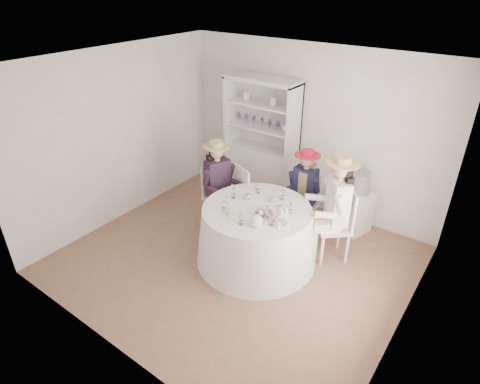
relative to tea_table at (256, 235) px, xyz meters
The scene contains 23 objects.
ground 0.51m from the tea_table, 143.23° to the right, with size 4.50×4.50×0.00m, color brown.
ceiling 2.30m from the tea_table, 143.23° to the right, with size 4.50×4.50×0.00m, color white.
wall_back 2.07m from the tea_table, 97.10° to the left, with size 4.50×4.50×0.00m, color silver.
wall_front 2.37m from the tea_table, 96.00° to the right, with size 4.50×4.50×0.00m, color silver.
wall_left 2.65m from the tea_table, behind, with size 4.50×4.50×0.00m, color silver.
wall_right 2.23m from the tea_table, ahead, with size 4.50×4.50×0.00m, color silver.
tea_table is the anchor object (origin of this frame).
hutch 1.91m from the tea_table, 121.64° to the left, with size 1.45×0.95×2.13m.
side_table 1.73m from the tea_table, 62.30° to the left, with size 0.43×0.43×0.67m, color silver.
hatbox 1.78m from the tea_table, 62.30° to the left, with size 0.34×0.34×0.34m, color black.
guest_left 1.13m from the tea_table, 157.88° to the left, with size 0.59×0.54×1.43m.
guest_mid 1.12m from the tea_table, 81.85° to the left, with size 0.49×0.51×1.35m.
guest_right 1.15m from the tea_table, 40.32° to the left, with size 0.66×0.65×1.56m.
spare_chair 0.89m from the tea_table, 132.64° to the left, with size 0.57×0.57×1.05m.
teacup_a 0.54m from the tea_table, 153.01° to the left, with size 0.09×0.09×0.07m, color white.
teacup_b 0.54m from the tea_table, 77.50° to the left, with size 0.07×0.07×0.07m, color white.
teacup_c 0.55m from the tea_table, 29.96° to the left, with size 0.08×0.08×0.06m, color white.
flower_bowl 0.51m from the tea_table, ahead, with size 0.21×0.21×0.05m, color white.
flower_arrangement 0.55m from the tea_table, 26.01° to the right, with size 0.18×0.18×0.07m.
table_teapot 0.65m from the tea_table, 56.25° to the right, with size 0.23×0.16×0.17m.
sandwich_plate 0.58m from the tea_table, 119.66° to the right, with size 0.23×0.23×0.05m.
cupcake_stand 0.69m from the tea_table, 16.39° to the right, with size 0.24×0.24×0.22m.
stemware_set 0.50m from the tea_table, 161.57° to the left, with size 0.92×0.92×0.15m.
Camera 1 is at (2.73, -3.63, 3.61)m, focal length 30.00 mm.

